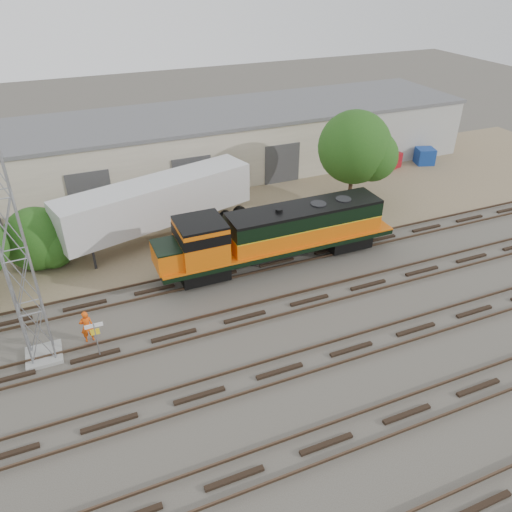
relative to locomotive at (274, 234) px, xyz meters
name	(u,v)px	position (x,y,z in m)	size (l,w,h in m)	color
ground	(255,334)	(-3.79, -6.00, -2.18)	(140.00, 140.00, 0.00)	#47423A
dirt_strip	(180,216)	(-3.79, 9.00, -2.17)	(80.00, 16.00, 0.02)	#726047
tracks	(280,371)	(-3.79, -9.00, -2.10)	(80.00, 20.40, 0.28)	black
warehouse	(153,150)	(-3.75, 16.98, 0.47)	(58.40, 10.40, 5.30)	beige
locomotive	(274,234)	(0.00, 0.00, 0.00)	(15.62, 2.74, 3.75)	black
signal_tower	(16,260)	(-14.14, -3.49, 3.50)	(1.72, 1.72, 11.67)	gray
sign_post	(95,334)	(-11.58, -4.55, -0.70)	(0.86, 0.07, 2.11)	gray
worker	(87,326)	(-11.91, -3.10, -1.25)	(0.68, 0.44, 1.86)	#F1500D
semi_trailer	(162,202)	(-5.56, 6.39, 0.48)	(13.97, 6.34, 4.23)	#BDBDBD
dumpster_blue	(425,156)	(20.59, 10.77, -1.43)	(1.60, 1.50, 1.50)	navy
dumpster_red	(391,160)	(17.17, 11.28, -1.48)	(1.50, 1.40, 1.40)	maroon
tree_mid	(41,241)	(-13.58, 5.76, -0.50)	(4.26, 4.06, 4.06)	#382619
tree_east	(359,149)	(9.56, 5.67, 2.37)	(5.80, 5.52, 7.45)	#382619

